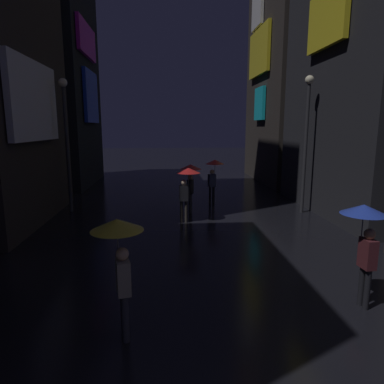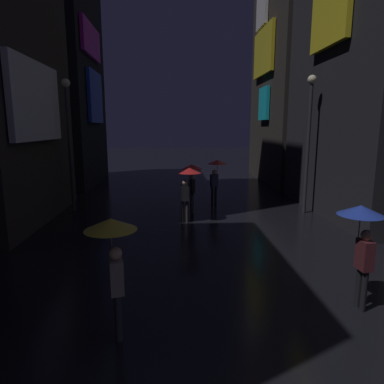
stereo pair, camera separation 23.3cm
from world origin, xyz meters
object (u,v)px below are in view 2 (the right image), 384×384
pedestrian_foreground_right_yellow (113,245)px  pedestrian_far_right_red (192,175)px  streetlamp_right_far (309,129)px  streetlamp_left_far (69,130)px  pedestrian_foreground_left_red (216,169)px  pedestrian_near_crossing_red (188,180)px  pedestrian_midstreet_left_blue (362,228)px

pedestrian_foreground_right_yellow → pedestrian_far_right_red: same height
pedestrian_foreground_right_yellow → streetlamp_right_far: (6.67, 8.40, 1.88)m
pedestrian_far_right_red → streetlamp_left_far: (-5.18, 0.84, 1.83)m
pedestrian_far_right_red → streetlamp_right_far: bearing=-1.5°
pedestrian_foreground_left_red → pedestrian_near_crossing_red: size_ratio=1.00×
pedestrian_foreground_left_red → pedestrian_midstreet_left_blue: size_ratio=1.00×
pedestrian_near_crossing_red → pedestrian_far_right_red: 1.29m
pedestrian_foreground_left_red → pedestrian_midstreet_left_blue: (1.67, -9.64, 0.00)m
pedestrian_near_crossing_red → pedestrian_foreground_right_yellow: bearing=-102.5°
pedestrian_foreground_left_red → streetlamp_right_far: streetlamp_right_far is taller
pedestrian_foreground_right_yellow → pedestrian_midstreet_left_blue: bearing=8.5°
pedestrian_foreground_right_yellow → streetlamp_right_far: streetlamp_right_far is taller
pedestrian_near_crossing_red → streetlamp_right_far: 5.51m
pedestrian_foreground_left_red → pedestrian_midstreet_left_blue: bearing=-80.2°
pedestrian_foreground_left_red → pedestrian_near_crossing_red: bearing=-115.6°
streetlamp_right_far → pedestrian_near_crossing_red: bearing=-167.3°
pedestrian_foreground_left_red → pedestrian_foreground_right_yellow: (-3.10, -10.35, 0.00)m
pedestrian_foreground_right_yellow → streetlamp_right_far: 10.89m
pedestrian_midstreet_left_blue → streetlamp_right_far: (1.90, 7.69, 1.88)m
pedestrian_foreground_left_red → pedestrian_far_right_red: (-1.25, -1.82, 0.00)m
pedestrian_foreground_right_yellow → pedestrian_near_crossing_red: size_ratio=1.00×
pedestrian_foreground_left_red → pedestrian_far_right_red: same height
pedestrian_near_crossing_red → pedestrian_far_right_red: size_ratio=1.00×
pedestrian_foreground_right_yellow → pedestrian_far_right_red: bearing=77.8°
pedestrian_far_right_red → streetlamp_right_far: (4.82, -0.12, 1.88)m
pedestrian_near_crossing_red → pedestrian_far_right_red: bearing=79.7°
pedestrian_midstreet_left_blue → streetlamp_right_far: 8.14m
pedestrian_far_right_red → streetlamp_left_far: streetlamp_left_far is taller
streetlamp_left_far → pedestrian_near_crossing_red: bearing=-23.1°
pedestrian_far_right_red → pedestrian_midstreet_left_blue: bearing=-69.5°
pedestrian_far_right_red → pedestrian_foreground_right_yellow: bearing=-102.2°
pedestrian_midstreet_left_blue → pedestrian_near_crossing_red: same height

